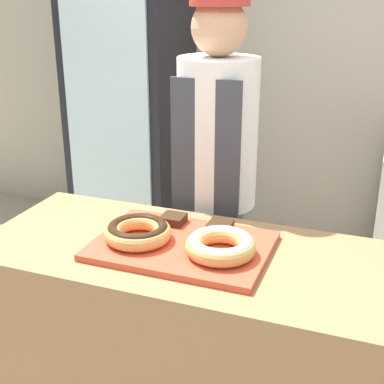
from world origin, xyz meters
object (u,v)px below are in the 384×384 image
(brownie_back_left, at_px, (173,219))
(beverage_fridge, at_px, (131,108))
(donut_chocolate_glaze, at_px, (138,231))
(baker_person, at_px, (216,183))
(serving_tray, at_px, (182,246))
(brownie_back_right, at_px, (220,226))
(donut_light_glaze, at_px, (221,245))

(brownie_back_left, xyz_separation_m, beverage_fridge, (-0.98, 1.58, 0.04))
(donut_chocolate_glaze, relative_size, baker_person, 0.14)
(serving_tray, relative_size, beverage_fridge, 0.31)
(brownie_back_left, xyz_separation_m, baker_person, (0.04, 0.41, 0.01))
(donut_chocolate_glaze, xyz_separation_m, brownie_back_left, (0.06, 0.18, -0.02))
(brownie_back_left, relative_size, baker_person, 0.05)
(serving_tray, relative_size, brownie_back_right, 7.09)
(baker_person, xyz_separation_m, beverage_fridge, (-1.01, 1.17, 0.03))
(donut_light_glaze, distance_m, brownie_back_right, 0.19)
(brownie_back_right, bearing_deg, brownie_back_left, 180.00)
(donut_chocolate_glaze, distance_m, donut_light_glaze, 0.31)
(donut_chocolate_glaze, bearing_deg, baker_person, 80.79)
(beverage_fridge, bearing_deg, brownie_back_left, -58.38)
(donut_chocolate_glaze, height_order, beverage_fridge, beverage_fridge)
(donut_light_glaze, bearing_deg, baker_person, 109.55)
(brownie_back_left, distance_m, beverage_fridge, 1.86)
(brownie_back_left, bearing_deg, brownie_back_right, 0.00)
(baker_person, bearing_deg, brownie_back_right, -69.91)
(brownie_back_right, bearing_deg, baker_person, 110.09)
(baker_person, bearing_deg, serving_tray, -84.14)
(donut_chocolate_glaze, xyz_separation_m, donut_light_glaze, (0.31, 0.00, 0.00))
(donut_light_glaze, xyz_separation_m, beverage_fridge, (-1.22, 1.77, 0.02))
(donut_light_glaze, xyz_separation_m, baker_person, (-0.21, 0.59, -0.01))
(serving_tray, relative_size, donut_light_glaze, 2.55)
(donut_light_glaze, xyz_separation_m, brownie_back_right, (-0.06, 0.18, -0.02))
(brownie_back_left, bearing_deg, baker_person, 84.99)
(donut_light_glaze, relative_size, beverage_fridge, 0.12)
(baker_person, distance_m, beverage_fridge, 1.55)
(serving_tray, height_order, baker_person, baker_person)
(donut_light_glaze, height_order, brownie_back_right, donut_light_glaze)
(brownie_back_right, relative_size, beverage_fridge, 0.04)
(serving_tray, height_order, donut_light_glaze, donut_light_glaze)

